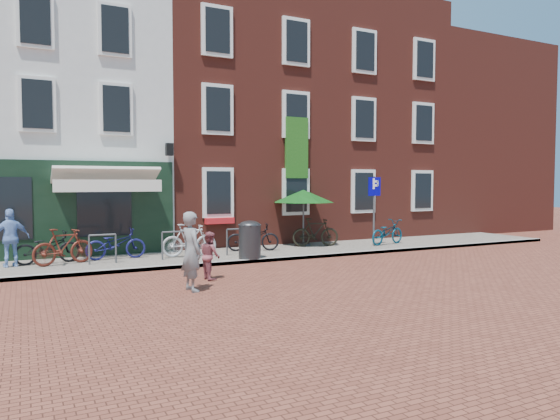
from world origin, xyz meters
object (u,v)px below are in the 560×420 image
bicycle_3 (189,240)px  bicycle_4 (253,237)px  bicycle_2 (116,244)px  woman (191,251)px  boy (210,255)px  bicycle_1 (63,247)px  bicycle_5 (315,232)px  parking_sign (374,198)px  parasol (303,194)px  bicycle_6 (387,232)px  bicycle_0 (47,248)px  litter_bin (250,238)px  cafe_person (11,238)px

bicycle_3 → bicycle_4: (2.24, 0.33, -0.05)m
bicycle_2 → woman: bearing=-172.0°
boy → bicycle_4: (2.70, 3.60, -0.03)m
bicycle_1 → bicycle_5: (8.21, 0.40, 0.00)m
parking_sign → parasol: 2.51m
bicycle_5 → bicycle_6: size_ratio=0.97×
boy → bicycle_4: 4.50m
bicycle_0 → bicycle_6: size_ratio=1.00×
parasol → litter_bin: bearing=-145.3°
parking_sign → bicycle_2: parking_sign is taller
boy → bicycle_5: size_ratio=0.70×
parking_sign → bicycle_0: parking_sign is taller
cafe_person → bicycle_4: 7.03m
bicycle_0 → boy: bearing=-145.4°
cafe_person → bicycle_5: size_ratio=0.93×
parasol → bicycle_5: parasol is taller
cafe_person → bicycle_6: size_ratio=0.91×
bicycle_0 → bicycle_6: same height
bicycle_0 → bicycle_4: bearing=-99.3°
bicycle_5 → bicycle_3: bearing=111.7°
parking_sign → boy: bearing=-157.2°
woman → bicycle_0: (-2.64, 4.80, -0.31)m
litter_bin → bicycle_6: litter_bin is taller
litter_bin → bicycle_6: bearing=9.0°
parasol → bicycle_0: size_ratio=1.30×
bicycle_2 → cafe_person: bearing=92.3°
bicycle_6 → bicycle_2: bearing=71.0°
bicycle_2 → parasol: bearing=-87.8°
cafe_person → bicycle_6: 12.08m
boy → bicycle_6: bearing=-72.4°
bicycle_6 → bicycle_1: bearing=73.7°
woman → bicycle_1: (-2.26, 4.42, -0.26)m
litter_bin → bicycle_6: 5.87m
cafe_person → bicycle_5: (9.47, 0.18, -0.28)m
bicycle_1 → bicycle_4: (5.76, 0.29, -0.05)m
bicycle_0 → bicycle_4: size_ratio=1.00×
bicycle_2 → bicycle_5: bearing=-91.6°
bicycle_1 → bicycle_6: size_ratio=0.97×
parasol → woman: bearing=-137.3°
cafe_person → bicycle_2: 2.73m
parking_sign → bicycle_0: size_ratio=1.44×
litter_bin → bicycle_1: litter_bin is taller
litter_bin → parasol: 3.79m
parasol → bicycle_3: parasol is taller
bicycle_0 → bicycle_5: bicycle_5 is taller
parasol → bicycle_3: (-4.44, -0.87, -1.35)m
boy → bicycle_2: size_ratio=0.68×
bicycle_1 → litter_bin: bearing=-122.2°
bicycle_1 → bicycle_2: (1.44, 0.41, -0.05)m
bicycle_2 → parking_sign: bearing=-96.3°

